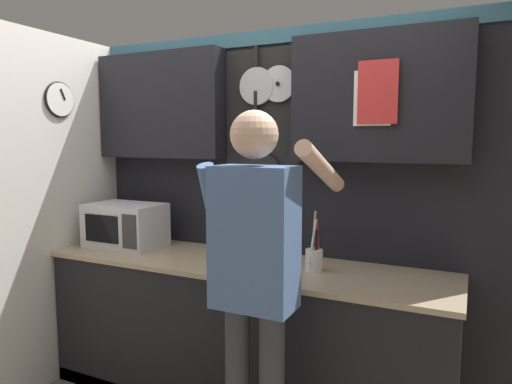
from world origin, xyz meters
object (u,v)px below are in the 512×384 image
Objects in this scene: microwave at (126,225)px; person at (256,265)px; utensil_crock at (314,257)px; knife_block at (227,244)px.

person reaches higher than microwave.
utensil_crock is at bearing 81.36° from person.
knife_block is at bearing 0.03° from microwave.
microwave is 2.00× the size of knife_block.
microwave is at bearing -179.95° from utensil_crock.
person reaches higher than knife_block.
knife_block is 0.57m from utensil_crock.
person is (-0.09, -0.59, 0.09)m from utensil_crock.
utensil_crock is (1.39, 0.00, -0.07)m from microwave.
utensil_crock reaches higher than microwave.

